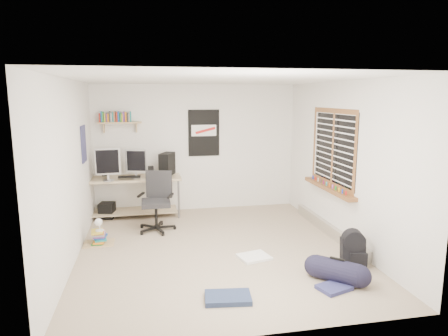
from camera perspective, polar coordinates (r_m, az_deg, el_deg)
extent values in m
cube|color=gray|center=(6.12, -1.14, -11.56)|extent=(4.00, 4.50, 0.01)
cube|color=white|center=(5.69, -1.23, 12.62)|extent=(4.00, 4.50, 0.01)
cube|color=silver|center=(7.98, -3.97, 2.87)|extent=(4.00, 0.01, 2.50)
cube|color=silver|center=(5.79, -21.14, -0.59)|extent=(0.01, 4.50, 2.50)
cube|color=silver|center=(6.43, 16.71, 0.68)|extent=(0.01, 4.50, 2.50)
cube|color=tan|center=(7.84, -12.66, -4.08)|extent=(1.85, 1.01, 0.80)
cube|color=#AAAAAF|center=(7.42, -16.25, 0.27)|extent=(0.44, 0.14, 0.48)
cube|color=#B2B3B8|center=(7.54, -12.48, 0.39)|extent=(0.40, 0.20, 0.42)
cube|color=black|center=(7.58, -8.13, 0.57)|extent=(0.34, 0.44, 0.42)
cube|color=black|center=(7.53, -13.37, -1.21)|extent=(0.40, 0.15, 0.02)
cube|color=black|center=(7.77, -16.62, -0.38)|extent=(0.12, 0.12, 0.19)
cube|color=black|center=(7.49, -10.41, -0.48)|extent=(0.11, 0.11, 0.20)
cube|color=#232326|center=(6.88, -9.71, -4.90)|extent=(0.83, 0.83, 1.01)
cube|color=tan|center=(7.77, -14.64, 6.29)|extent=(0.80, 0.22, 0.24)
cube|color=black|center=(7.95, -2.90, 5.02)|extent=(0.62, 0.03, 0.92)
cube|color=navy|center=(6.92, -19.42, 3.27)|extent=(0.02, 0.42, 0.60)
cube|color=brown|center=(6.64, 15.18, 2.79)|extent=(0.10, 1.50, 1.26)
cube|color=#B7B2A8|center=(6.94, 14.70, -8.41)|extent=(0.08, 2.50, 0.18)
cube|color=black|center=(5.73, 17.91, -11.42)|extent=(0.35, 0.31, 0.40)
cylinder|color=black|center=(5.27, 15.81, -13.97)|extent=(0.40, 0.40, 0.56)
cube|color=white|center=(5.81, 4.31, -12.55)|extent=(0.49, 0.44, 0.04)
cube|color=#222E4D|center=(4.72, 0.56, -18.02)|extent=(0.56, 0.39, 0.06)
cube|color=navy|center=(5.12, 15.44, -16.14)|extent=(0.44, 0.38, 0.05)
cube|color=olive|center=(6.58, -17.45, -9.05)|extent=(0.46, 0.39, 0.29)
cube|color=white|center=(6.48, -17.40, -7.18)|extent=(0.15, 0.23, 0.22)
cube|color=black|center=(7.89, -16.37, -5.86)|extent=(0.32, 0.32, 0.30)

